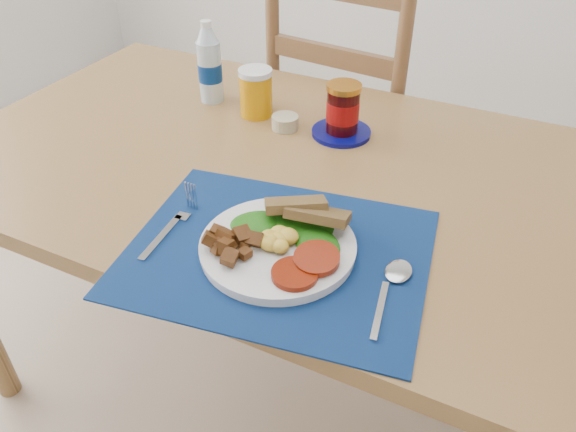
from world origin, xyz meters
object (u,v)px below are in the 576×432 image
object	(u,v)px
chair_far	(350,96)
breakfast_plate	(274,243)
water_bottle	(210,67)
juice_glass	(256,94)
jam_on_saucer	(343,113)

from	to	relation	value
chair_far	breakfast_plate	bearing A→B (deg)	108.43
chair_far	water_bottle	world-z (taller)	chair_far
chair_far	juice_glass	xyz separation A→B (m)	(-0.08, -0.46, 0.18)
breakfast_plate	juice_glass	size ratio (longest dim) A/B	2.42
breakfast_plate	juice_glass	xyz separation A→B (m)	(-0.28, 0.46, 0.03)
chair_far	water_bottle	distance (m)	0.54
chair_far	breakfast_plate	size ratio (longest dim) A/B	4.71
breakfast_plate	juice_glass	bearing A→B (deg)	99.25
chair_far	juice_glass	world-z (taller)	chair_far
juice_glass	jam_on_saucer	xyz separation A→B (m)	(0.23, -0.00, 0.00)
water_bottle	juice_glass	size ratio (longest dim) A/B	1.87
juice_glass	chair_far	bearing A→B (deg)	80.11
breakfast_plate	jam_on_saucer	world-z (taller)	jam_on_saucer
water_bottle	jam_on_saucer	size ratio (longest dim) A/B	1.49
chair_far	jam_on_saucer	bearing A→B (deg)	113.63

